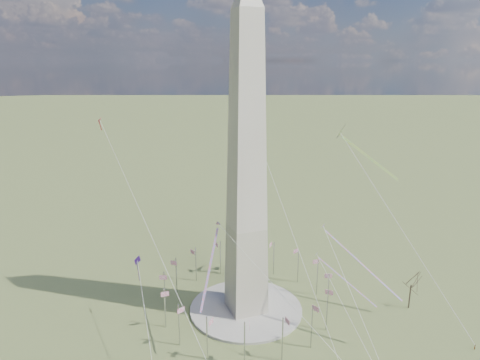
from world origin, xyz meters
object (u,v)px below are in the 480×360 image
object	(u,v)px
washington_monument	(247,165)
tree_near	(411,283)
person_east	(475,347)
kite_delta_black	(343,135)

from	to	relation	value
washington_monument	tree_near	world-z (taller)	washington_monument
tree_near	washington_monument	bearing A→B (deg)	160.19
tree_near	person_east	xyz separation A→B (m)	(2.36, -23.13, -8.10)
washington_monument	person_east	world-z (taller)	washington_monument
person_east	kite_delta_black	bearing A→B (deg)	-101.79
tree_near	person_east	bearing A→B (deg)	-84.17
tree_near	person_east	size ratio (longest dim) A/B	7.89
washington_monument	kite_delta_black	xyz separation A→B (m)	(35.54, 4.00, 5.97)
washington_monument	person_east	xyz separation A→B (m)	(52.01, -41.01, -47.16)
washington_monument	kite_delta_black	size ratio (longest dim) A/B	5.23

